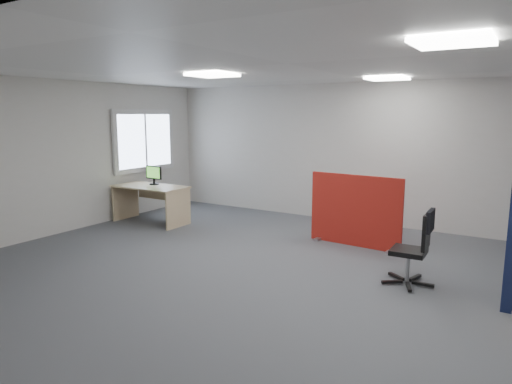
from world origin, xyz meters
The scene contains 11 objects.
floor centered at (0.00, 0.00, 0.00)m, with size 9.00×9.00×0.00m, color #54565C.
ceiling centered at (0.00, 0.00, 2.70)m, with size 9.00×7.00×0.02m, color white.
wall_back centered at (0.00, 3.50, 1.35)m, with size 9.00×0.02×2.70m, color silver.
wall_front centered at (0.00, -3.50, 1.35)m, with size 9.00×0.02×2.70m, color silver.
wall_left centered at (-4.50, 0.00, 1.35)m, with size 0.02×7.00×2.70m, color silver.
window centered at (-4.44, 2.00, 1.55)m, with size 0.06×1.70×1.30m.
ceiling_lights centered at (0.33, 0.67, 2.67)m, with size 4.10×4.10×0.04m.
red_divider centered at (0.25, 1.89, 0.57)m, with size 1.54×0.30×1.15m.
second_desk centered at (-3.68, 1.38, 0.54)m, with size 1.46×0.73×0.73m.
monitor_second centered at (-3.74, 1.52, 0.93)m, with size 0.41×0.18×0.37m.
office_chair centered at (1.50, 0.61, 0.54)m, with size 0.61×0.64×0.95m.
Camera 1 is at (2.64, -5.02, 2.10)m, focal length 32.00 mm.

